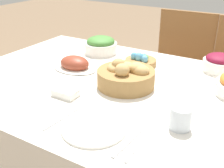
{
  "coord_description": "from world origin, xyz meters",
  "views": [
    {
      "loc": [
        0.59,
        -1.04,
        1.29
      ],
      "look_at": [
        0.01,
        -0.08,
        0.77
      ],
      "focal_mm": 45.0,
      "sensor_mm": 36.0,
      "label": 1
    }
  ],
  "objects": [
    {
      "name": "drinking_cup",
      "position": [
        0.36,
        -0.2,
        0.77
      ],
      "size": [
        0.08,
        0.08,
        0.08
      ],
      "color": "silver",
      "rests_on": "dining_table"
    },
    {
      "name": "dinner_plate",
      "position": [
        0.11,
        -0.36,
        0.73
      ],
      "size": [
        0.23,
        0.23,
        0.01
      ],
      "color": "white",
      "rests_on": "dining_table"
    },
    {
      "name": "ham_platter",
      "position": [
        -0.3,
        0.06,
        0.76
      ],
      "size": [
        0.25,
        0.18,
        0.08
      ],
      "color": "white",
      "rests_on": "dining_table"
    },
    {
      "name": "chair_far_center",
      "position": [
        0.02,
        0.88,
        0.49
      ],
      "size": [
        0.43,
        0.43,
        0.91
      ],
      "rotation": [
        0.0,
        0.0,
        0.03
      ],
      "color": "brown",
      "rests_on": "ground"
    },
    {
      "name": "butter_dish",
      "position": [
        -0.14,
        -0.22,
        0.75
      ],
      "size": [
        0.11,
        0.07,
        0.03
      ],
      "color": "white",
      "rests_on": "dining_table"
    },
    {
      "name": "beet_salad_bowl",
      "position": [
        0.37,
        0.42,
        0.77
      ],
      "size": [
        0.17,
        0.17,
        0.09
      ],
      "color": "white",
      "rests_on": "dining_table"
    },
    {
      "name": "fork",
      "position": [
        -0.03,
        -0.36,
        0.73
      ],
      "size": [
        0.02,
        0.2,
        0.0
      ],
      "rotation": [
        0.0,
        0.0,
        -0.07
      ],
      "color": "silver",
      "rests_on": "dining_table"
    },
    {
      "name": "egg_basket",
      "position": [
        -0.02,
        0.28,
        0.76
      ],
      "size": [
        0.17,
        0.17,
        0.08
      ],
      "color": "#9E7542",
      "rests_on": "dining_table"
    },
    {
      "name": "dining_table",
      "position": [
        0.0,
        0.0,
        0.36
      ],
      "size": [
        1.6,
        1.07,
        0.73
      ],
      "color": "white",
      "rests_on": "ground"
    },
    {
      "name": "knife",
      "position": [
        0.25,
        -0.36,
        0.73
      ],
      "size": [
        0.02,
        0.2,
        0.0
      ],
      "rotation": [
        0.0,
        0.0,
        -0.07
      ],
      "color": "silver",
      "rests_on": "dining_table"
    },
    {
      "name": "spoon",
      "position": [
        0.28,
        -0.36,
        0.73
      ],
      "size": [
        0.02,
        0.2,
        0.0
      ],
      "rotation": [
        0.0,
        0.0,
        0.07
      ],
      "color": "silver",
      "rests_on": "dining_table"
    },
    {
      "name": "bread_basket",
      "position": [
        0.04,
        0.01,
        0.78
      ],
      "size": [
        0.27,
        0.27,
        0.13
      ],
      "color": "#9E7542",
      "rests_on": "dining_table"
    },
    {
      "name": "green_salad_bowl",
      "position": [
        -0.32,
        0.35,
        0.78
      ],
      "size": [
        0.2,
        0.2,
        0.11
      ],
      "color": "white",
      "rests_on": "dining_table"
    }
  ]
}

